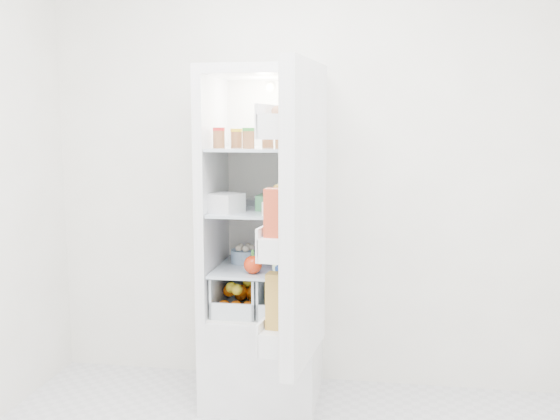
% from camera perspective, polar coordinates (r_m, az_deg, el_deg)
% --- Properties ---
extents(room_walls, '(3.02, 3.02, 2.61)m').
position_cam_1_polar(room_walls, '(2.08, -2.26, 10.07)').
color(room_walls, silver).
rests_on(room_walls, ground).
extents(refrigerator, '(0.60, 0.60, 1.80)m').
position_cam_1_polar(refrigerator, '(3.45, -1.37, -6.27)').
color(refrigerator, white).
rests_on(refrigerator, ground).
extents(shelf_low, '(0.49, 0.53, 0.01)m').
position_cam_1_polar(shelf_low, '(3.37, -1.57, -5.29)').
color(shelf_low, '#B1C0CF').
rests_on(shelf_low, refrigerator).
extents(shelf_mid, '(0.49, 0.53, 0.02)m').
position_cam_1_polar(shelf_mid, '(3.32, -1.59, -0.07)').
color(shelf_mid, '#B1C0CF').
rests_on(shelf_mid, refrigerator).
extents(shelf_top, '(0.49, 0.53, 0.02)m').
position_cam_1_polar(shelf_top, '(3.29, -1.61, 5.63)').
color(shelf_top, '#B1C0CF').
rests_on(shelf_top, refrigerator).
extents(crisper_left, '(0.23, 0.46, 0.22)m').
position_cam_1_polar(crisper_left, '(3.43, -3.59, -7.32)').
color(crisper_left, silver).
rests_on(crisper_left, refrigerator).
extents(crisper_right, '(0.23, 0.46, 0.22)m').
position_cam_1_polar(crisper_right, '(3.39, 0.50, -7.51)').
color(crisper_right, silver).
rests_on(crisper_right, refrigerator).
extents(condiment_jars, '(0.38, 0.16, 0.08)m').
position_cam_1_polar(condiment_jars, '(3.18, -2.72, 6.45)').
color(condiment_jars, '#B21919').
rests_on(condiment_jars, shelf_top).
extents(squeeze_bottle, '(0.07, 0.07, 0.18)m').
position_cam_1_polar(squeeze_bottle, '(3.31, 2.24, 7.31)').
color(squeeze_bottle, silver).
rests_on(squeeze_bottle, shelf_top).
extents(tub_white, '(0.20, 0.20, 0.10)m').
position_cam_1_polar(tub_white, '(3.21, -5.04, 0.64)').
color(tub_white, silver).
rests_on(tub_white, shelf_mid).
extents(tub_cream, '(0.12, 0.12, 0.07)m').
position_cam_1_polar(tub_cream, '(3.13, -0.43, 0.19)').
color(tub_cream, silver).
rests_on(tub_cream, shelf_mid).
extents(tin_red, '(0.09, 0.09, 0.06)m').
position_cam_1_polar(tin_red, '(3.17, 1.50, 0.21)').
color(tin_red, red).
rests_on(tin_red, shelf_mid).
extents(foil_tray, '(0.17, 0.15, 0.03)m').
position_cam_1_polar(foil_tray, '(3.49, -2.20, 0.73)').
color(foil_tray, silver).
rests_on(foil_tray, shelf_mid).
extents(tub_green, '(0.10, 0.14, 0.08)m').
position_cam_1_polar(tub_green, '(3.30, -1.17, 0.71)').
color(tub_green, '#397D4D').
rests_on(tub_green, shelf_mid).
extents(red_cabbage, '(0.16, 0.16, 0.16)m').
position_cam_1_polar(red_cabbage, '(3.45, -0.99, -3.55)').
color(red_cabbage, '#5F205C').
rests_on(red_cabbage, shelf_low).
extents(bell_pepper, '(0.09, 0.09, 0.09)m').
position_cam_1_polar(bell_pepper, '(3.21, -2.50, -5.01)').
color(bell_pepper, red).
rests_on(bell_pepper, shelf_low).
extents(mushroom_bowl, '(0.20, 0.20, 0.07)m').
position_cam_1_polar(mushroom_bowl, '(3.45, -3.22, -4.24)').
color(mushroom_bowl, '#819EC0').
rests_on(mushroom_bowl, shelf_low).
extents(salad_bag, '(0.10, 0.10, 0.10)m').
position_cam_1_polar(salad_bag, '(3.16, 0.15, -5.16)').
color(salad_bag, '#B3CF9B').
rests_on(salad_bag, shelf_low).
extents(citrus_pile, '(0.20, 0.31, 0.16)m').
position_cam_1_polar(citrus_pile, '(3.42, -3.65, -7.83)').
color(citrus_pile, orange).
rests_on(citrus_pile, refrigerator).
extents(veg_pile, '(0.16, 0.30, 0.10)m').
position_cam_1_polar(veg_pile, '(3.40, 0.58, -8.29)').
color(veg_pile, '#194617').
rests_on(veg_pile, refrigerator).
extents(fridge_door, '(0.23, 0.60, 1.30)m').
position_cam_1_polar(fridge_door, '(2.71, 1.69, -0.97)').
color(fridge_door, white).
rests_on(fridge_door, refrigerator).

